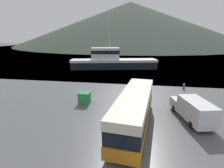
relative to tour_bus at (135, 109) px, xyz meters
The scene contains 7 objects.
water_surface 134.75m from the tour_bus, 89.47° to the left, with size 240.00×240.00×0.00m, color #475B6B.
hill_backdrop 168.32m from the tour_bus, 94.09° to the left, with size 210.36×210.36×40.13m, color #333D33.
tour_bus is the anchor object (origin of this frame).
delivery_van 6.12m from the tour_bus, 21.77° to the left, with size 3.36×6.42×2.26m.
fishing_boat 30.74m from the tour_bus, 103.33° to the left, with size 22.48×9.01×12.30m.
storage_bin 8.24m from the tour_bus, 141.94° to the left, with size 1.50×1.28×1.38m.
mooring_bollard 15.32m from the tour_bus, 61.50° to the left, with size 0.39×0.39×0.95m.
Camera 1 is at (-0.86, -7.65, 8.14)m, focal length 28.00 mm.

